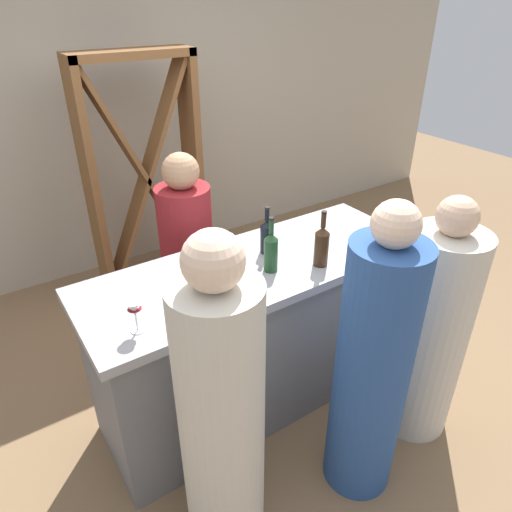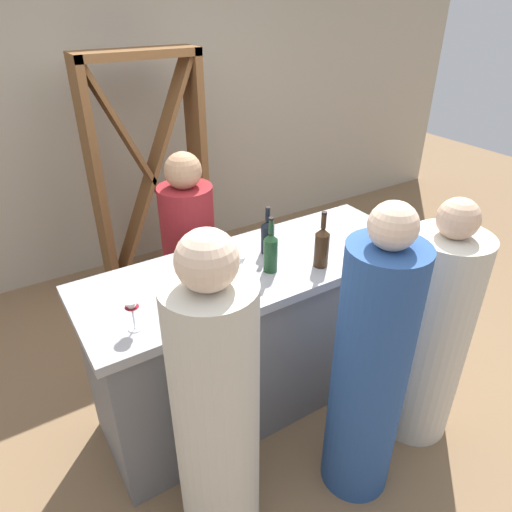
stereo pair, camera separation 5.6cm
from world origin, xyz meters
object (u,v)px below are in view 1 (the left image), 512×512
Objects in this scene: wine_glass_near_center at (240,264)px; wine_bottle_center_near_black at (267,235)px; wine_bottle_second_left_olive_green at (271,251)px; person_server_behind at (189,266)px; wine_bottle_second_right_amber_brown at (322,245)px; person_center_guest at (221,416)px; wine_bottle_leftmost_amber_brown at (204,293)px; person_left_guest at (372,370)px; wine_glass_near_left at (135,310)px; wine_rack at (145,179)px; wine_glass_near_right at (189,257)px; person_right_guest at (430,332)px.

wine_bottle_center_near_black is at bearing 33.65° from wine_glass_near_center.
wine_bottle_second_left_olive_green is 0.88m from person_server_behind.
wine_bottle_second_right_amber_brown is 1.02m from person_center_guest.
person_left_guest reaches higher than wine_bottle_leftmost_amber_brown.
wine_bottle_second_right_amber_brown is 2.03× the size of wine_glass_near_left.
wine_rack reaches higher than person_server_behind.
wine_glass_near_center is at bearing -96.59° from wine_rack.
wine_glass_near_left is (-0.77, -0.09, -0.00)m from wine_bottle_second_left_olive_green.
person_left_guest is at bearing -63.10° from wine_glass_near_center.
wine_bottle_second_right_amber_brown reaches higher than wine_bottle_center_near_black.
wine_rack reaches higher than wine_glass_near_left.
person_server_behind is at bearing -8.18° from person_left_guest.
person_center_guest is at bearing -139.99° from wine_bottle_second_left_olive_green.
wine_bottle_center_near_black is 0.32m from wine_bottle_second_right_amber_brown.
person_left_guest is (0.32, -0.63, -0.37)m from wine_glass_near_center.
person_center_guest reaches higher than person_left_guest.
wine_glass_near_left is 1.11× the size of wine_glass_near_right.
wine_glass_near_left reaches higher than wine_glass_near_right.
person_left_guest reaches higher than wine_bottle_second_left_olive_green.
wine_glass_near_right is at bearing 149.74° from wine_bottle_second_left_olive_green.
wine_bottle_second_left_olive_green is at bearing 18.01° from wine_bottle_leftmost_amber_brown.
person_left_guest is 0.99× the size of person_center_guest.
person_center_guest is at bearing -108.47° from wine_glass_near_right.
wine_rack is at bearing 76.03° from wine_bottle_leftmost_amber_brown.
wine_glass_near_right is at bearing 10.97° from person_left_guest.
wine_bottle_second_left_olive_green is 0.21× the size of person_right_guest.
wine_bottle_center_near_black is 1.03m from person_right_guest.
wine_bottle_second_right_amber_brown is 0.68m from person_left_guest.
person_left_guest is (-0.14, -0.56, -0.37)m from wine_bottle_second_right_amber_brown.
wine_bottle_second_left_olive_green is (0.47, 0.15, -0.00)m from wine_bottle_leftmost_amber_brown.
person_center_guest is at bearing -110.44° from wine_bottle_leftmost_amber_brown.
person_right_guest is at bearing -37.42° from wine_glass_near_right.
person_right_guest reaches higher than wine_bottle_second_left_olive_green.
person_left_guest is 0.74m from person_center_guest.
person_left_guest is at bearing -32.58° from wine_glass_near_left.
wine_rack is at bearing 67.20° from wine_glass_near_left.
wine_rack is 1.96m from wine_bottle_leftmost_amber_brown.
wine_glass_near_center is (-0.30, -0.20, 0.01)m from wine_bottle_center_near_black.
wine_glass_near_right is at bearing -15.84° from person_server_behind.
wine_rack is 2.41m from person_left_guest.
wine_glass_near_left is (-1.03, 0.01, -0.01)m from wine_bottle_second_right_amber_brown.
person_right_guest reaches higher than wine_glass_near_right.
wine_rack is 1.58m from wine_glass_near_right.
person_left_guest is 0.56m from person_right_guest.
wine_bottle_leftmost_amber_brown is 1.13× the size of wine_bottle_center_near_black.
person_left_guest is at bearing 17.19° from person_server_behind.
wine_bottle_second_right_amber_brown is 1.04m from person_server_behind.
person_right_guest is at bearing -18.62° from wine_glass_near_left.
wine_bottle_center_near_black is at bearing -16.50° from person_left_guest.
wine_bottle_second_left_olive_green is (-0.00, -1.75, 0.15)m from wine_rack.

